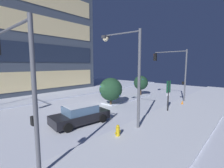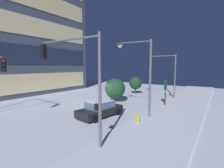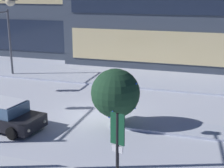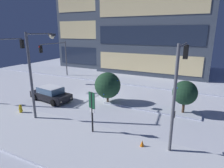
{
  "view_description": "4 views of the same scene",
  "coord_description": "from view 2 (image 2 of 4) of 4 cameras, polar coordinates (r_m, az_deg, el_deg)",
  "views": [
    {
      "loc": [
        -11.6,
        -13.06,
        4.63
      ],
      "look_at": [
        0.38,
        -2.28,
        2.67
      ],
      "focal_mm": 25.4,
      "sensor_mm": 36.0,
      "label": 1
    },
    {
      "loc": [
        -16.17,
        -12.29,
        4.65
      ],
      "look_at": [
        -0.42,
        -1.9,
        2.67
      ],
      "focal_mm": 26.29,
      "sensor_mm": 36.0,
      "label": 2
    },
    {
      "loc": [
        6.26,
        -17.19,
        7.17
      ],
      "look_at": [
        1.6,
        -2.17,
        2.67
      ],
      "focal_mm": 53.41,
      "sensor_mm": 36.0,
      "label": 3
    },
    {
      "loc": [
        9.96,
        -17.44,
        7.07
      ],
      "look_at": [
        1.63,
        -0.47,
        1.87
      ],
      "focal_mm": 30.7,
      "sensor_mm": 36.0,
      "label": 4
    }
  ],
  "objects": [
    {
      "name": "street_lamp_arched",
      "position": [
        15.16,
        9.72,
        5.95
      ],
      "size": [
        0.65,
        3.29,
        7.04
      ],
      "rotation": [
        0.0,
        0.0,
        1.66
      ],
      "color": "#565960",
      "rests_on": "ground"
    },
    {
      "name": "decorated_tree_median",
      "position": [
        21.05,
        1.07,
        -1.6
      ],
      "size": [
        2.61,
        2.61,
        3.18
      ],
      "color": "#473323",
      "rests_on": "ground"
    },
    {
      "name": "traffic_light_corner_near_left",
      "position": [
        10.21,
        -13.19,
        4.89
      ],
      "size": [
        0.32,
        5.3,
        6.49
      ],
      "rotation": [
        0.0,
        0.0,
        1.57
      ],
      "color": "#565960",
      "rests_on": "ground"
    },
    {
      "name": "median_strip",
      "position": [
        25.26,
        5.23,
        -4.49
      ],
      "size": [
        9.0,
        1.8,
        0.14
      ],
      "primitive_type": "cube",
      "color": "silver",
      "rests_on": "ground"
    },
    {
      "name": "ground",
      "position": [
        20.83,
        -3.74,
        -6.92
      ],
      "size": [
        52.0,
        52.0,
        0.0
      ],
      "primitive_type": "plane",
      "color": "silver"
    },
    {
      "name": "curb_strip_near",
      "position": [
        17.19,
        20.29,
        -9.84
      ],
      "size": [
        52.0,
        5.2,
        0.14
      ],
      "primitive_type": "cube",
      "color": "silver",
      "rests_on": "ground"
    },
    {
      "name": "construction_cone",
      "position": [
        24.14,
        20.7,
        -4.85
      ],
      "size": [
        0.36,
        0.36,
        0.55
      ],
      "primitive_type": "cone",
      "color": "orange",
      "rests_on": "ground"
    },
    {
      "name": "fire_hydrant",
      "position": [
        13.77,
        8.95,
        -11.97
      ],
      "size": [
        0.48,
        0.26,
        0.87
      ],
      "color": "gold",
      "rests_on": "ground"
    },
    {
      "name": "car_near",
      "position": [
        15.54,
        -4.15,
        -8.7
      ],
      "size": [
        4.81,
        2.6,
        1.49
      ],
      "rotation": [
        0.0,
        0.0,
        -0.14
      ],
      "color": "black",
      "rests_on": "ground"
    },
    {
      "name": "office_tower_main",
      "position": [
        37.09,
        -27.84,
        21.74
      ],
      "size": [
        18.49,
        12.77,
        30.27
      ],
      "color": "#424C5B",
      "rests_on": "ground"
    },
    {
      "name": "decorated_tree_left_of_median",
      "position": [
        27.6,
        8.17,
        0.33
      ],
      "size": [
        2.1,
        2.1,
        3.02
      ],
      "color": "#473323",
      "rests_on": "ground"
    },
    {
      "name": "parking_info_sign",
      "position": [
        20.34,
        18.09,
        -1.84
      ],
      "size": [
        0.55,
        0.21,
        3.1
      ],
      "rotation": [
        0.0,
        0.0,
        1.3
      ],
      "color": "black",
      "rests_on": "ground"
    },
    {
      "name": "traffic_light_corner_near_right",
      "position": [
        25.78,
        17.61,
        5.18
      ],
      "size": [
        0.32,
        4.43,
        6.46
      ],
      "rotation": [
        0.0,
        0.0,
        1.57
      ],
      "color": "#565960",
      "rests_on": "ground"
    },
    {
      "name": "curb_strip_far",
      "position": [
        26.85,
        -18.67,
        -4.15
      ],
      "size": [
        52.0,
        5.2,
        0.14
      ],
      "primitive_type": "cube",
      "color": "silver",
      "rests_on": "ground"
    }
  ]
}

